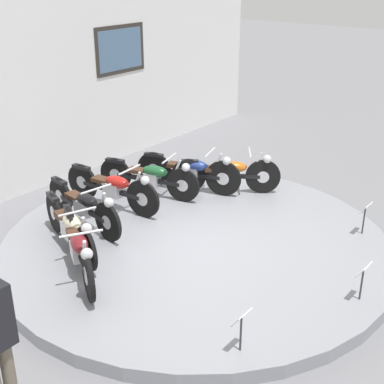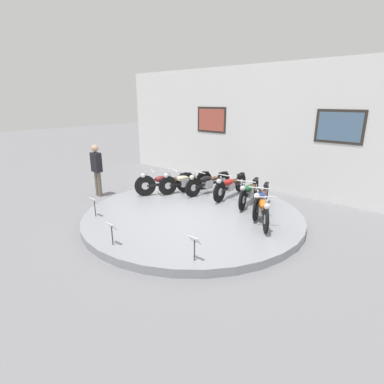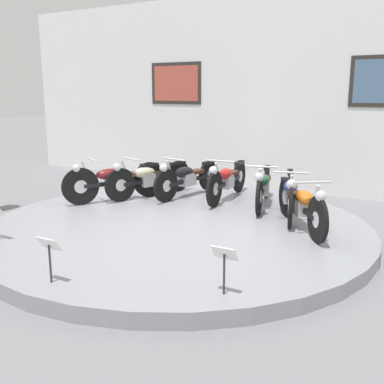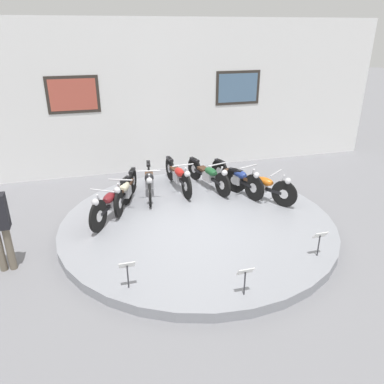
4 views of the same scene
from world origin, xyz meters
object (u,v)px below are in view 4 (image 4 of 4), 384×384
at_px(info_placard_front_centre, 245,275).
at_px(motorcycle_red, 178,175).
at_px(motorcycle_blue, 237,177).
at_px(info_placard_front_right, 320,238).
at_px(motorcycle_black, 149,181).
at_px(info_placard_front_left, 127,269).
at_px(motorcycle_green, 209,175).
at_px(motorcycle_cream, 126,189).
at_px(motorcycle_maroon, 112,201).
at_px(motorcycle_orange, 260,185).

bearing_deg(info_placard_front_centre, motorcycle_red, 89.95).
relative_size(motorcycle_blue, info_placard_front_right, 3.76).
bearing_deg(motorcycle_black, info_placard_front_left, -104.96).
bearing_deg(motorcycle_green, motorcycle_cream, -169.32).
bearing_deg(motorcycle_maroon, motorcycle_green, 21.60).
height_order(motorcycle_red, info_placard_front_right, motorcycle_red).
height_order(motorcycle_red, info_placard_front_centre, motorcycle_red).
bearing_deg(motorcycle_blue, info_placard_front_left, -134.66).
xyz_separation_m(motorcycle_maroon, motorcycle_green, (2.54, 1.00, -0.02)).
height_order(motorcycle_black, motorcycle_green, motorcycle_black).
bearing_deg(motorcycle_maroon, info_placard_front_right, -36.41).
bearing_deg(info_placard_front_centre, motorcycle_black, 100.36).
bearing_deg(motorcycle_blue, motorcycle_orange, -58.65).
bearing_deg(motorcycle_green, motorcycle_orange, -45.63).
distance_m(motorcycle_maroon, motorcycle_orange, 3.52).
xyz_separation_m(motorcycle_black, info_placard_front_centre, (0.77, -4.23, -0.01)).
bearing_deg(info_placard_front_centre, info_placard_front_left, 159.21).
bearing_deg(motorcycle_red, info_placard_front_right, -65.13).
xyz_separation_m(motorcycle_cream, info_placard_front_left, (-0.33, -3.17, -0.01)).
height_order(motorcycle_maroon, info_placard_front_centre, motorcycle_maroon).
xyz_separation_m(motorcycle_maroon, motorcycle_orange, (3.52, -0.00, -0.02)).
xyz_separation_m(motorcycle_black, motorcycle_blue, (2.17, -0.41, 0.02)).
xyz_separation_m(motorcycle_green, info_placard_front_centre, (-0.78, -4.23, -0.01)).
bearing_deg(motorcycle_maroon, info_placard_front_left, -89.38).
relative_size(motorcycle_maroon, motorcycle_green, 0.92).
relative_size(motorcycle_red, info_placard_front_left, 3.89).
relative_size(motorcycle_maroon, motorcycle_black, 0.90).
xyz_separation_m(motorcycle_red, motorcycle_orange, (1.76, -1.15, -0.00)).
xyz_separation_m(motorcycle_maroon, motorcycle_blue, (3.16, 0.59, -0.01)).
bearing_deg(motorcycle_blue, info_placard_front_centre, -110.11).
bearing_deg(info_placard_front_right, motorcycle_red, 114.87).
distance_m(motorcycle_blue, info_placard_front_right, 3.18).
distance_m(motorcycle_blue, info_placard_front_left, 4.45).
height_order(motorcycle_black, info_placard_front_left, motorcycle_black).
relative_size(motorcycle_cream, motorcycle_green, 0.98).
height_order(motorcycle_black, motorcycle_red, motorcycle_red).
bearing_deg(info_placard_front_left, motorcycle_cream, 84.08).
distance_m(motorcycle_maroon, info_placard_front_right, 4.33).
bearing_deg(info_placard_front_right, motorcycle_orange, 89.28).
bearing_deg(info_placard_front_left, info_placard_front_right, 0.00).
xyz_separation_m(motorcycle_black, motorcycle_red, (0.78, 0.15, 0.01)).
bearing_deg(motorcycle_green, motorcycle_black, -179.97).
xyz_separation_m(motorcycle_red, info_placard_front_centre, (-0.00, -4.38, -0.02)).
relative_size(motorcycle_black, info_placard_front_centre, 3.82).
bearing_deg(motorcycle_cream, motorcycle_green, 10.68).
height_order(motorcycle_black, motorcycle_orange, motorcycle_orange).
bearing_deg(info_placard_front_centre, motorcycle_maroon, 118.56).
bearing_deg(motorcycle_blue, motorcycle_black, 169.34).
bearing_deg(motorcycle_blue, motorcycle_red, 158.22).
height_order(motorcycle_cream, info_placard_front_right, motorcycle_cream).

